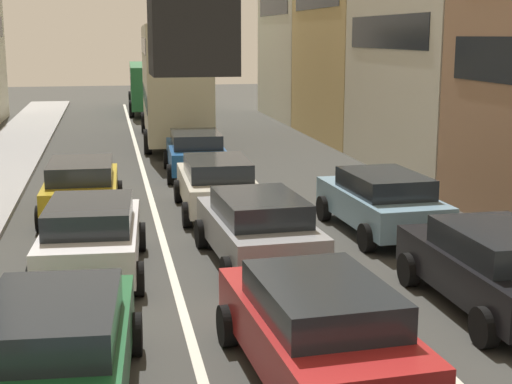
{
  "coord_description": "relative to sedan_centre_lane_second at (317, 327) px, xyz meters",
  "views": [
    {
      "loc": [
        -2.84,
        -2.4,
        4.66
      ],
      "look_at": [
        0.0,
        12.0,
        1.6
      ],
      "focal_mm": 52.96,
      "sensor_mm": 36.0,
      "label": 1
    }
  ],
  "objects": [
    {
      "name": "bus_far_queue_secondary",
      "position": [
        0.03,
        37.94,
        0.96
      ],
      "size": [
        3.01,
        10.56,
        2.9
      ],
      "rotation": [
        0.0,
        0.0,
        1.54
      ],
      "color": "#1E6033",
      "rests_on": "ground"
    },
    {
      "name": "wagon_left_lane_second",
      "position": [
        -3.43,
        -0.05,
        0.0
      ],
      "size": [
        2.3,
        4.41,
        1.49
      ],
      "rotation": [
        0.0,
        0.0,
        1.5
      ],
      "color": "#19592D",
      "rests_on": "ground"
    },
    {
      "name": "sedan_left_lane_third",
      "position": [
        -3.08,
        5.46,
        0.0
      ],
      "size": [
        2.27,
        4.4,
        1.49
      ],
      "rotation": [
        0.0,
        0.0,
        1.51
      ],
      "color": "silver",
      "rests_on": "ground"
    },
    {
      "name": "wagon_right_lane_far",
      "position": [
        3.64,
        7.35,
        0.0
      ],
      "size": [
        2.21,
        4.37,
        1.49
      ],
      "rotation": [
        0.0,
        0.0,
        1.61
      ],
      "color": "#759EB7",
      "rests_on": "ground"
    },
    {
      "name": "lane_stripe_left",
      "position": [
        -1.53,
        13.14,
        -0.79
      ],
      "size": [
        0.16,
        60.0,
        0.01
      ],
      "primitive_type": "cube",
      "color": "silver",
      "rests_on": "ground"
    },
    {
      "name": "coupe_centre_lane_fourth",
      "position": [
        0.1,
        10.19,
        0.0
      ],
      "size": [
        2.13,
        4.34,
        1.49
      ],
      "rotation": [
        0.0,
        0.0,
        1.55
      ],
      "color": "beige",
      "rests_on": "ground"
    },
    {
      "name": "sedan_centre_lane_fifth",
      "position": [
        0.19,
        15.78,
        0.0
      ],
      "size": [
        2.2,
        4.37,
        1.49
      ],
      "rotation": [
        0.0,
        0.0,
        1.53
      ],
      "color": "#194C8C",
      "rests_on": "ground"
    },
    {
      "name": "hatchback_centre_lane_third",
      "position": [
        0.27,
        5.45,
        0.0
      ],
      "size": [
        2.24,
        4.39,
        1.49
      ],
      "rotation": [
        0.0,
        0.0,
        1.62
      ],
      "color": "gray",
      "rests_on": "ground"
    },
    {
      "name": "lane_stripe_right",
      "position": [
        1.87,
        13.14,
        -0.79
      ],
      "size": [
        0.16,
        60.0,
        0.01
      ],
      "primitive_type": "cube",
      "color": "silver",
      "rests_on": "ground"
    },
    {
      "name": "sedan_left_lane_fourth",
      "position": [
        -3.41,
        10.47,
        0.0
      ],
      "size": [
        2.14,
        4.34,
        1.49
      ],
      "rotation": [
        0.0,
        0.0,
        1.55
      ],
      "color": "#B29319",
      "rests_on": "ground"
    },
    {
      "name": "sedan_centre_lane_second",
      "position": [
        0.0,
        0.0,
        0.0
      ],
      "size": [
        2.27,
        4.4,
        1.49
      ],
      "rotation": [
        0.0,
        0.0,
        1.63
      ],
      "color": "#A51E1E",
      "rests_on": "ground"
    },
    {
      "name": "sedan_right_lane_behind_truck",
      "position": [
        3.72,
        2.05,
        0.0
      ],
      "size": [
        2.08,
        4.31,
        1.49
      ],
      "rotation": [
        0.0,
        0.0,
        1.58
      ],
      "color": "black",
      "rests_on": "ground"
    },
    {
      "name": "bus_mid_queue_primary",
      "position": [
        0.2,
        23.89,
        2.03
      ],
      "size": [
        3.05,
        10.57,
        5.06
      ],
      "rotation": [
        0.0,
        0.0,
        1.54
      ],
      "color": "#BFB793",
      "rests_on": "ground"
    },
    {
      "name": "building_row_right",
      "position": [
        10.07,
        16.69,
        4.3
      ],
      "size": [
        7.2,
        43.9,
        11.83
      ],
      "rotation": [
        0.0,
        0.0,
        -1.57
      ],
      "color": "beige",
      "rests_on": "ground"
    }
  ]
}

